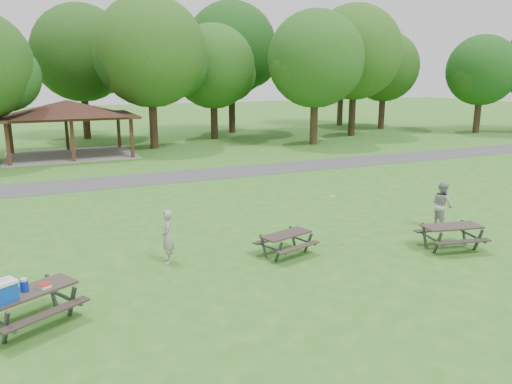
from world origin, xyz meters
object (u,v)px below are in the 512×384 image
object	(u,v)px
picnic_table_near	(21,296)
frisbee_thrower	(167,237)
picnic_table_middle	(286,239)
frisbee_catcher	(442,205)

from	to	relation	value
picnic_table_near	frisbee_thrower	world-z (taller)	frisbee_thrower
picnic_table_near	picnic_table_middle	distance (m)	7.64
picnic_table_middle	frisbee_catcher	distance (m)	6.45
picnic_table_near	frisbee_thrower	bearing A→B (deg)	34.22
frisbee_thrower	frisbee_catcher	distance (m)	9.98
frisbee_thrower	frisbee_catcher	xyz separation A→B (m)	(9.95, -0.69, 0.05)
frisbee_catcher	frisbee_thrower	bearing A→B (deg)	91.54
frisbee_thrower	frisbee_catcher	bearing A→B (deg)	95.62
picnic_table_middle	frisbee_thrower	distance (m)	3.63
picnic_table_near	frisbee_catcher	xyz separation A→B (m)	(13.86, 1.96, 0.07)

